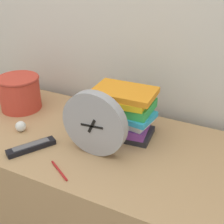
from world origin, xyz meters
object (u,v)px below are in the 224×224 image
crumpled_paper_ball (21,126)px  pen (59,171)px  book_stack (125,112)px  tv_remote (31,147)px  desk_clock (94,124)px  basket (20,92)px

crumpled_paper_ball → pen: crumpled_paper_ball is taller
book_stack → tv_remote: 0.39m
tv_remote → crumpled_paper_ball: bearing=145.4°
desk_clock → crumpled_paper_ball: bearing=-179.3°
crumpled_paper_ball → pen: (0.30, -0.15, -0.02)m
desk_clock → crumpled_paper_ball: 0.37m
pen → basket: bearing=144.4°
pen → book_stack: bearing=73.2°
tv_remote → pen: bearing=-19.8°
desk_clock → tv_remote: desk_clock is taller
desk_clock → book_stack: desk_clock is taller
desk_clock → pen: 0.20m
basket → pen: basket is taller
pen → desk_clock: bearing=70.2°
desk_clock → pen: size_ratio=2.32×
tv_remote → crumpled_paper_ball: crumpled_paper_ball is taller
basket → tv_remote: size_ratio=1.08×
book_stack → pen: size_ratio=2.36×
desk_clock → crumpled_paper_ball: (-0.35, -0.00, -0.10)m
basket → pen: bearing=-35.6°
basket → desk_clock: bearing=-18.1°
desk_clock → book_stack: bearing=75.9°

